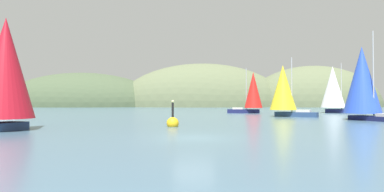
{
  "coord_description": "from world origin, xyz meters",
  "views": [
    {
      "loc": [
        -0.11,
        -19.03,
        2.18
      ],
      "look_at": [
        0.0,
        27.88,
        3.15
      ],
      "focal_mm": 28.94,
      "sensor_mm": 36.0,
      "label": 1
    }
  ],
  "objects": [
    {
      "name": "sailboat_white_mainsail",
      "position": [
        29.66,
        45.81,
        5.15
      ],
      "size": [
        8.96,
        7.84,
        10.38
      ],
      "color": "#191E4C",
      "rests_on": "ground_plane"
    },
    {
      "name": "headland_center",
      "position": [
        5.0,
        135.0,
        0.0
      ],
      "size": [
        84.78,
        44.0,
        42.98
      ],
      "primitive_type": "ellipsoid",
      "color": "#5B6647",
      "rests_on": "ground_plane"
    },
    {
      "name": "ground_plane",
      "position": [
        0.0,
        0.0,
        0.0
      ],
      "size": [
        360.0,
        360.0,
        0.0
      ],
      "primitive_type": "plane",
      "color": "#426075"
    },
    {
      "name": "sailboat_red_spinnaker",
      "position": [
        12.24,
        44.19,
        4.32
      ],
      "size": [
        7.43,
        4.08,
        9.21
      ],
      "color": "#191E4C",
      "rests_on": "ground_plane"
    },
    {
      "name": "headland_left",
      "position": [
        -55.0,
        135.0,
        0.0
      ],
      "size": [
        81.21,
        44.0,
        33.89
      ],
      "primitive_type": "ellipsoid",
      "color": "#425138",
      "rests_on": "ground_plane"
    },
    {
      "name": "sailboat_blue_spinnaker",
      "position": [
        21.12,
        19.24,
        4.75
      ],
      "size": [
        5.59,
        8.84,
        10.77
      ],
      "color": "#191E4C",
      "rests_on": "ground_plane"
    },
    {
      "name": "sailboat_yellow_sail",
      "position": [
        14.15,
        28.89,
        4.24
      ],
      "size": [
        7.49,
        6.25,
        9.08
      ],
      "color": "navy",
      "rests_on": "ground_plane"
    },
    {
      "name": "channel_buoy",
      "position": [
        -1.85,
        8.82,
        0.37
      ],
      "size": [
        1.1,
        1.1,
        2.64
      ],
      "color": "gold",
      "rests_on": "ground_plane"
    },
    {
      "name": "sailboat_crimson_sail",
      "position": [
        -14.79,
        4.93,
        4.57
      ],
      "size": [
        5.75,
        8.84,
        9.3
      ],
      "color": "navy",
      "rests_on": "ground_plane"
    },
    {
      "name": "headland_right",
      "position": [
        60.0,
        135.0,
        0.0
      ],
      "size": [
        66.33,
        44.0,
        40.81
      ],
      "primitive_type": "ellipsoid",
      "color": "#5B6647",
      "rests_on": "ground_plane"
    }
  ]
}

